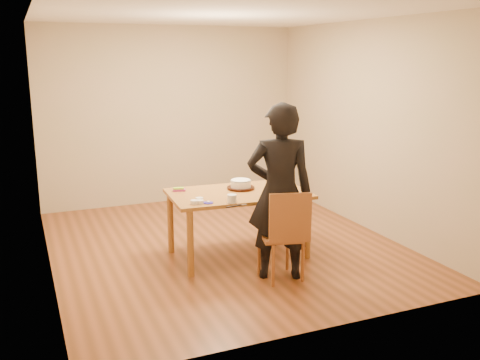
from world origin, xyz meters
name	(u,v)px	position (x,y,z in m)	size (l,w,h in m)	color
room_shell	(213,131)	(0.00, 0.34, 1.35)	(4.00, 4.50, 2.70)	brown
dining_table	(238,194)	(0.03, -0.37, 0.73)	(1.54, 0.91, 0.04)	brown
dining_chair	(281,236)	(0.18, -1.15, 0.45)	(0.39, 0.39, 0.04)	brown
cake_plate	(241,188)	(0.11, -0.25, 0.76)	(0.32, 0.32, 0.02)	#AE2A0B
cake	(241,184)	(0.11, -0.25, 0.81)	(0.23, 0.23, 0.07)	white
frosting_dome	(241,180)	(0.11, -0.25, 0.86)	(0.23, 0.23, 0.03)	white
frosting_tub	(232,199)	(-0.20, -0.76, 0.79)	(0.10, 0.10, 0.09)	white
frosting_lid	(208,203)	(-0.44, -0.68, 0.75)	(0.10, 0.10, 0.01)	#2319A5
frosting_dollop	(208,202)	(-0.44, -0.68, 0.77)	(0.04, 0.04, 0.02)	white
ramekin_green	(200,202)	(-0.52, -0.67, 0.77)	(0.08, 0.08, 0.04)	white
ramekin_yellow	(199,199)	(-0.50, -0.57, 0.77)	(0.08, 0.08, 0.04)	white
ramekin_multi	(195,202)	(-0.58, -0.66, 0.77)	(0.08, 0.08, 0.04)	white
candy_box_pink	(179,190)	(-0.57, -0.07, 0.76)	(0.14, 0.07, 0.02)	#CC3063
candy_box_green	(179,188)	(-0.58, -0.07, 0.78)	(0.12, 0.06, 0.02)	#38951B
spatula	(234,206)	(-0.24, -0.91, 0.75)	(0.18, 0.02, 0.01)	black
person	(280,192)	(0.18, -1.10, 0.91)	(0.66, 0.43, 1.81)	black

